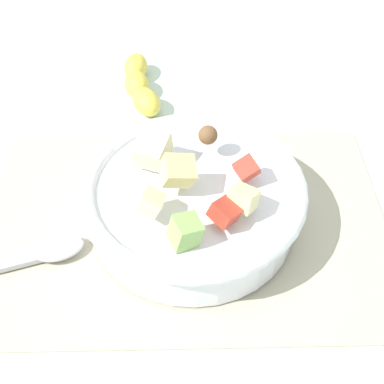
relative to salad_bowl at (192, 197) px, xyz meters
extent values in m
plane|color=silver|center=(-0.01, 0.00, -0.04)|extent=(2.40, 2.40, 0.00)
cube|color=#BCB299|center=(-0.01, 0.00, -0.04)|extent=(0.47, 0.32, 0.01)
cylinder|color=white|center=(0.00, 0.00, -0.01)|extent=(0.23, 0.23, 0.06)
torus|color=white|center=(0.00, 0.00, 0.02)|extent=(0.25, 0.25, 0.02)
cube|color=#BC3828|center=(0.03, -0.06, 0.04)|extent=(0.04, 0.04, 0.03)
cube|color=#93C160|center=(-0.01, -0.08, 0.04)|extent=(0.04, 0.03, 0.04)
cube|color=#E5D684|center=(-0.02, -0.01, 0.05)|extent=(0.04, 0.04, 0.04)
cube|color=#BC3828|center=(0.06, 0.00, 0.04)|extent=(0.03, 0.03, 0.03)
cube|color=beige|center=(-0.04, -0.05, 0.04)|extent=(0.03, 0.03, 0.03)
cube|color=beige|center=(0.05, -0.04, 0.04)|extent=(0.04, 0.04, 0.03)
cube|color=beige|center=(-0.04, 0.03, 0.04)|extent=(0.05, 0.05, 0.04)
sphere|color=brown|center=(0.02, 0.05, 0.05)|extent=(0.04, 0.04, 0.03)
ellipsoid|color=#B7B7BC|center=(-0.15, -0.05, -0.03)|extent=(0.06, 0.05, 0.01)
ellipsoid|color=yellow|center=(-0.08, 0.30, -0.02)|extent=(0.04, 0.06, 0.04)
ellipsoid|color=yellow|center=(-0.08, 0.26, -0.02)|extent=(0.05, 0.06, 0.04)
ellipsoid|color=yellow|center=(-0.06, 0.21, -0.02)|extent=(0.06, 0.07, 0.04)
camera|label=1|loc=(-0.01, -0.41, 0.44)|focal=49.49mm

